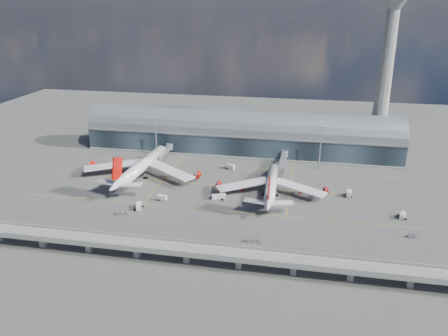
% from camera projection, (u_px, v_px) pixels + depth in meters
% --- Properties ---
extents(ground, '(500.00, 500.00, 0.00)m').
position_uv_depth(ground, '(217.00, 201.00, 216.18)').
color(ground, '#474744').
rests_on(ground, ground).
extents(taxi_lines, '(200.00, 80.12, 0.01)m').
position_uv_depth(taxi_lines, '(225.00, 184.00, 236.43)').
color(taxi_lines, gold).
rests_on(taxi_lines, ground).
extents(terminal, '(200.00, 30.00, 28.00)m').
position_uv_depth(terminal, '(241.00, 135.00, 283.55)').
color(terminal, '#1B262E').
rests_on(terminal, ground).
extents(control_tower, '(19.00, 19.00, 103.00)m').
position_uv_depth(control_tower, '(385.00, 75.00, 258.57)').
color(control_tower, gray).
rests_on(control_tower, ground).
extents(guideway, '(220.00, 8.50, 7.20)m').
position_uv_depth(guideway, '(186.00, 250.00, 163.88)').
color(guideway, gray).
rests_on(guideway, ground).
extents(floodlight_mast_left, '(3.00, 0.70, 25.70)m').
position_uv_depth(floodlight_mast_left, '(156.00, 137.00, 270.55)').
color(floodlight_mast_left, gray).
rests_on(floodlight_mast_left, ground).
extents(floodlight_mast_right, '(3.00, 0.70, 25.70)m').
position_uv_depth(floodlight_mast_right, '(320.00, 147.00, 252.79)').
color(floodlight_mast_right, gray).
rests_on(floodlight_mast_right, ground).
extents(airliner_left, '(68.53, 72.01, 21.94)m').
position_uv_depth(airliner_left, '(141.00, 167.00, 243.55)').
color(airliner_left, white).
rests_on(airliner_left, ground).
extents(airliner_right, '(58.00, 60.61, 19.24)m').
position_uv_depth(airliner_right, '(271.00, 185.00, 222.25)').
color(airliner_right, white).
rests_on(airliner_right, ground).
extents(jet_bridge_left, '(4.40, 28.00, 7.25)m').
position_uv_depth(jet_bridge_left, '(164.00, 152.00, 270.88)').
color(jet_bridge_left, gray).
rests_on(jet_bridge_left, ground).
extents(jet_bridge_right, '(4.40, 32.00, 7.25)m').
position_uv_depth(jet_bridge_right, '(283.00, 160.00, 256.05)').
color(jet_bridge_right, gray).
rests_on(jet_bridge_right, ground).
extents(service_truck_0, '(3.91, 6.68, 2.63)m').
position_uv_depth(service_truck_0, '(139.00, 206.00, 207.75)').
color(service_truck_0, silver).
rests_on(service_truck_0, ground).
extents(service_truck_1, '(4.81, 2.65, 2.69)m').
position_uv_depth(service_truck_1, '(162.00, 198.00, 216.75)').
color(service_truck_1, silver).
rests_on(service_truck_1, ground).
extents(service_truck_2, '(7.26, 4.58, 2.55)m').
position_uv_depth(service_truck_2, '(219.00, 196.00, 218.28)').
color(service_truck_2, silver).
rests_on(service_truck_2, ground).
extents(service_truck_3, '(3.65, 5.67, 2.56)m').
position_uv_depth(service_truck_3, '(403.00, 215.00, 199.06)').
color(service_truck_3, silver).
rests_on(service_truck_3, ground).
extents(service_truck_4, '(3.11, 5.30, 2.90)m').
position_uv_depth(service_truck_4, '(349.00, 194.00, 221.09)').
color(service_truck_4, silver).
rests_on(service_truck_4, ground).
extents(service_truck_5, '(5.85, 3.94, 2.64)m').
position_uv_depth(service_truck_5, '(230.00, 167.00, 257.16)').
color(service_truck_5, silver).
rests_on(service_truck_5, ground).
extents(cargo_train_0, '(7.03, 2.00, 1.55)m').
position_uv_depth(cargo_train_0, '(123.00, 213.00, 201.98)').
color(cargo_train_0, gray).
rests_on(cargo_train_0, ground).
extents(cargo_train_1, '(6.87, 1.88, 1.52)m').
position_uv_depth(cargo_train_1, '(254.00, 241.00, 179.11)').
color(cargo_train_1, gray).
rests_on(cargo_train_1, ground).
extents(cargo_train_2, '(4.40, 1.68, 1.47)m').
position_uv_depth(cargo_train_2, '(413.00, 236.00, 182.69)').
color(cargo_train_2, gray).
rests_on(cargo_train_2, ground).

